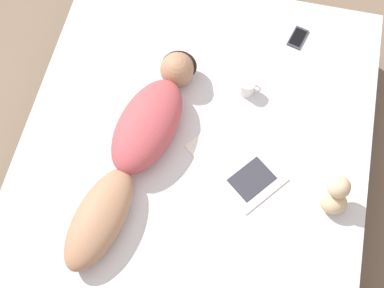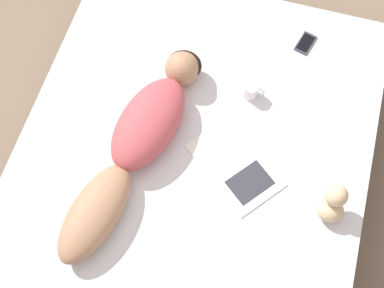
{
  "view_description": "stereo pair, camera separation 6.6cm",
  "coord_description": "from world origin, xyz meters",
  "px_view_note": "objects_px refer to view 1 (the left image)",
  "views": [
    {
      "loc": [
        0.22,
        -1.12,
        2.96
      ],
      "look_at": [
        -0.01,
        -0.05,
        0.53
      ],
      "focal_mm": 50.0,
      "sensor_mm": 36.0,
      "label": 1
    },
    {
      "loc": [
        0.29,
        -1.1,
        2.96
      ],
      "look_at": [
        -0.01,
        -0.05,
        0.53
      ],
      "focal_mm": 50.0,
      "sensor_mm": 36.0,
      "label": 2
    }
  ],
  "objects_px": {
    "person": "(139,143)",
    "open_magazine": "(237,163)",
    "coffee_mug": "(247,87)",
    "cell_phone": "(298,38)"
  },
  "relations": [
    {
      "from": "coffee_mug",
      "to": "cell_phone",
      "type": "xyz_separation_m",
      "value": [
        0.22,
        0.4,
        -0.04
      ]
    },
    {
      "from": "person",
      "to": "open_magazine",
      "type": "xyz_separation_m",
      "value": [
        0.49,
        0.03,
        -0.08
      ]
    },
    {
      "from": "open_magazine",
      "to": "cell_phone",
      "type": "relative_size",
      "value": 3.47
    },
    {
      "from": "person",
      "to": "open_magazine",
      "type": "bearing_deg",
      "value": 15.39
    },
    {
      "from": "person",
      "to": "coffee_mug",
      "type": "distance_m",
      "value": 0.65
    },
    {
      "from": "open_magazine",
      "to": "cell_phone",
      "type": "height_order",
      "value": "same"
    },
    {
      "from": "person",
      "to": "cell_phone",
      "type": "relative_size",
      "value": 8.05
    },
    {
      "from": "cell_phone",
      "to": "person",
      "type": "bearing_deg",
      "value": -113.65
    },
    {
      "from": "person",
      "to": "cell_phone",
      "type": "height_order",
      "value": "person"
    },
    {
      "from": "coffee_mug",
      "to": "cell_phone",
      "type": "bearing_deg",
      "value": 60.88
    }
  ]
}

